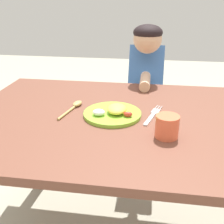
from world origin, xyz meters
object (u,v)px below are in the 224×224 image
at_px(spoon, 75,106).
at_px(drinking_cup, 167,126).
at_px(plate, 113,113).
at_px(fork, 153,115).
at_px(person, 145,100).

height_order(spoon, drinking_cup, drinking_cup).
bearing_deg(plate, fork, 8.83).
height_order(fork, drinking_cup, drinking_cup).
distance_m(spoon, person, 0.62).
relative_size(spoon, drinking_cup, 2.37).
bearing_deg(person, spoon, 60.79).
xyz_separation_m(fork, drinking_cup, (0.05, -0.17, 0.04)).
bearing_deg(fork, spoon, 100.55).
height_order(plate, fork, plate).
height_order(drinking_cup, person, person).
distance_m(fork, drinking_cup, 0.18).
xyz_separation_m(fork, spoon, (-0.34, 0.03, 0.01)).
height_order(plate, drinking_cup, drinking_cup).
bearing_deg(plate, person, 78.71).
xyz_separation_m(spoon, person, (0.29, 0.53, -0.16)).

